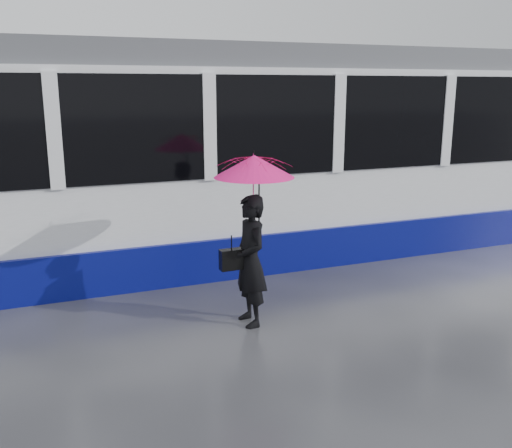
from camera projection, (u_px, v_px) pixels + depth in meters
name	position (u px, v px, depth m)	size (l,w,h in m)	color
ground	(207.00, 318.00, 6.92)	(90.00, 90.00, 0.00)	#28282D
rails	(162.00, 261.00, 9.17)	(34.00, 1.51, 0.02)	#3F3D38
woman	(250.00, 261.00, 6.60)	(0.56, 0.37, 1.55)	black
umbrella	(254.00, 182.00, 6.40)	(0.94, 0.94, 1.05)	#FB1563
handbag	(232.00, 259.00, 6.53)	(0.28, 0.13, 0.42)	black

